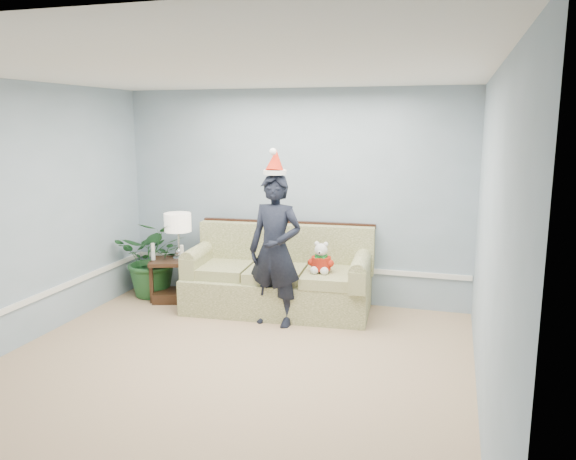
{
  "coord_description": "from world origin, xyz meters",
  "views": [
    {
      "loc": [
        1.97,
        -4.34,
        2.29
      ],
      "look_at": [
        0.22,
        1.55,
        1.1
      ],
      "focal_mm": 35.0,
      "sensor_mm": 36.0,
      "label": 1
    }
  ],
  "objects_px": {
    "houseplant": "(155,258)",
    "man": "(275,250)",
    "table_lamp": "(178,224)",
    "teddy_bear": "(321,261)",
    "sofa": "(279,280)",
    "side_table": "(174,284)"
  },
  "relations": [
    {
      "from": "man",
      "to": "teddy_bear",
      "type": "height_order",
      "value": "man"
    },
    {
      "from": "sofa",
      "to": "man",
      "type": "height_order",
      "value": "man"
    },
    {
      "from": "table_lamp",
      "to": "man",
      "type": "xyz_separation_m",
      "value": [
        1.45,
        -0.47,
        -0.14
      ]
    },
    {
      "from": "houseplant",
      "to": "man",
      "type": "relative_size",
      "value": 0.6
    },
    {
      "from": "man",
      "to": "teddy_bear",
      "type": "xyz_separation_m",
      "value": [
        0.45,
        0.35,
        -0.18
      ]
    },
    {
      "from": "side_table",
      "to": "table_lamp",
      "type": "relative_size",
      "value": 1.12
    },
    {
      "from": "table_lamp",
      "to": "man",
      "type": "distance_m",
      "value": 1.53
    },
    {
      "from": "houseplant",
      "to": "teddy_bear",
      "type": "distance_m",
      "value": 2.33
    },
    {
      "from": "table_lamp",
      "to": "man",
      "type": "bearing_deg",
      "value": -17.82
    },
    {
      "from": "man",
      "to": "side_table",
      "type": "bearing_deg",
      "value": 172.23
    },
    {
      "from": "sofa",
      "to": "table_lamp",
      "type": "relative_size",
      "value": 3.79
    },
    {
      "from": "sofa",
      "to": "man",
      "type": "relative_size",
      "value": 1.33
    },
    {
      "from": "houseplant",
      "to": "man",
      "type": "bearing_deg",
      "value": -16.82
    },
    {
      "from": "houseplant",
      "to": "sofa",
      "type": "bearing_deg",
      "value": -1.58
    },
    {
      "from": "side_table",
      "to": "table_lamp",
      "type": "height_order",
      "value": "table_lamp"
    },
    {
      "from": "side_table",
      "to": "teddy_bear",
      "type": "height_order",
      "value": "teddy_bear"
    },
    {
      "from": "table_lamp",
      "to": "houseplant",
      "type": "distance_m",
      "value": 0.65
    },
    {
      "from": "man",
      "to": "table_lamp",
      "type": "bearing_deg",
      "value": 170.73
    },
    {
      "from": "man",
      "to": "sofa",
      "type": "bearing_deg",
      "value": 111.57
    },
    {
      "from": "side_table",
      "to": "man",
      "type": "relative_size",
      "value": 0.39
    },
    {
      "from": "houseplant",
      "to": "teddy_bear",
      "type": "xyz_separation_m",
      "value": [
        2.31,
        -0.21,
        0.17
      ]
    },
    {
      "from": "houseplant",
      "to": "teddy_bear",
      "type": "relative_size",
      "value": 2.77
    }
  ]
}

